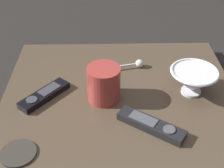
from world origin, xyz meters
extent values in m
plane|color=black|center=(0.00, 0.00, 0.00)|extent=(6.00, 6.00, 0.00)
cube|color=#4C3D2D|center=(0.00, 0.00, 0.02)|extent=(0.59, 0.67, 0.04)
cylinder|color=silver|center=(-0.01, 0.20, 0.04)|extent=(0.06, 0.06, 0.01)
cone|color=silver|center=(-0.01, 0.20, 0.08)|extent=(0.13, 0.13, 0.06)
torus|color=silver|center=(-0.01, 0.20, 0.11)|extent=(0.13, 0.13, 0.01)
cylinder|color=#A53833|center=(0.01, -0.05, 0.09)|extent=(0.09, 0.09, 0.10)
cylinder|color=silver|center=(-0.13, 0.01, 0.05)|extent=(0.03, 0.10, 0.01)
sphere|color=silver|center=(-0.14, 0.07, 0.05)|extent=(0.03, 0.03, 0.03)
cube|color=black|center=(0.01, -0.21, 0.05)|extent=(0.15, 0.13, 0.02)
cylinder|color=#3A3A42|center=(0.04, -0.24, 0.06)|extent=(0.03, 0.03, 0.00)
cube|color=#3A3A42|center=(-0.01, -0.20, 0.06)|extent=(0.07, 0.06, 0.00)
cube|color=black|center=(0.13, 0.07, 0.05)|extent=(0.14, 0.17, 0.02)
cylinder|color=#4C4C54|center=(0.16, 0.11, 0.06)|extent=(0.03, 0.03, 0.00)
cube|color=#4C4C54|center=(0.12, 0.05, 0.06)|extent=(0.07, 0.08, 0.00)
cylinder|color=#332D28|center=(0.21, -0.24, 0.04)|extent=(0.08, 0.08, 0.01)
camera|label=1|loc=(0.67, -0.04, 0.59)|focal=48.96mm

